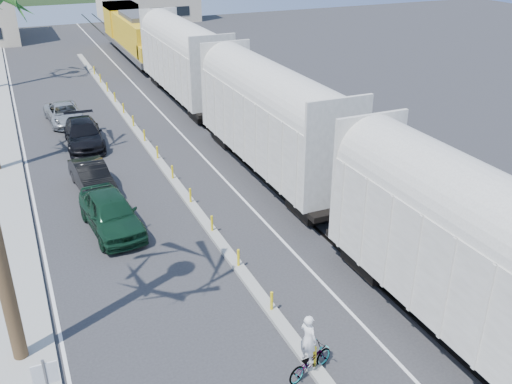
% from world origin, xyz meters
% --- Properties ---
extents(rails, '(1.56, 100.00, 0.06)m').
position_xyz_m(rails, '(5.00, 28.00, 0.03)').
color(rails, black).
rests_on(rails, ground).
extents(median, '(0.45, 60.00, 0.85)m').
position_xyz_m(median, '(0.00, 19.96, 0.09)').
color(median, gray).
rests_on(median, ground).
extents(lane_markings, '(9.42, 90.00, 0.01)m').
position_xyz_m(lane_markings, '(-2.15, 25.00, 0.00)').
color(lane_markings, silver).
rests_on(lane_markings, ground).
extents(freight_train, '(3.00, 60.94, 5.85)m').
position_xyz_m(freight_train, '(5.00, 21.49, 2.91)').
color(freight_train, '#B1AEA3').
rests_on(freight_train, ground).
extents(car_lead, '(2.86, 5.26, 1.67)m').
position_xyz_m(car_lead, '(-3.85, 13.06, 0.84)').
color(car_lead, '#10321F').
rests_on(car_lead, ground).
extents(car_second, '(2.25, 4.48, 1.39)m').
position_xyz_m(car_second, '(-3.94, 17.59, 0.69)').
color(car_second, black).
rests_on(car_second, ground).
extents(car_third, '(2.56, 5.32, 1.49)m').
position_xyz_m(car_third, '(-3.39, 24.02, 0.74)').
color(car_third, black).
rests_on(car_third, ground).
extents(car_rear, '(2.74, 4.92, 1.29)m').
position_xyz_m(car_rear, '(-3.89, 28.90, 0.65)').
color(car_rear, '#A7AAAD').
rests_on(car_rear, ground).
extents(cyclist, '(1.66, 2.10, 2.14)m').
position_xyz_m(cyclist, '(-0.22, 1.91, 0.66)').
color(cyclist, '#9EA0A5').
rests_on(cyclist, ground).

